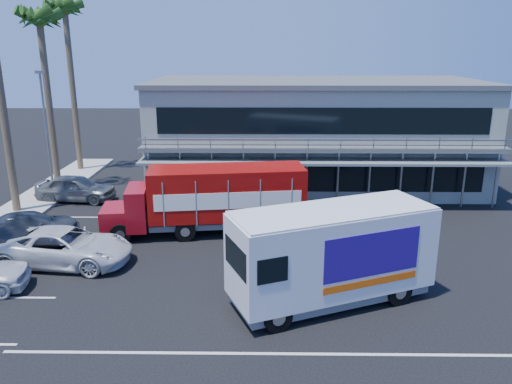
{
  "coord_description": "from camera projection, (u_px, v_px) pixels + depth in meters",
  "views": [
    {
      "loc": [
        -0.64,
        -19.92,
        9.5
      ],
      "look_at": [
        -0.96,
        4.68,
        2.3
      ],
      "focal_mm": 35.0,
      "sensor_mm": 36.0,
      "label": 1
    }
  ],
  "objects": [
    {
      "name": "curb_strip",
      "position": [
        4.0,
        223.0,
        27.7
      ],
      "size": [
        3.0,
        32.0,
        0.16
      ],
      "primitive_type": "cube",
      "color": "#A5A399",
      "rests_on": "ground"
    },
    {
      "name": "parked_car_b",
      "position": [
        4.0,
        243.0,
        22.85
      ],
      "size": [
        5.28,
        2.85,
        1.65
      ],
      "primitive_type": "imported",
      "rotation": [
        0.0,
        0.0,
        1.34
      ],
      "color": "black",
      "rests_on": "ground"
    },
    {
      "name": "parked_car_e",
      "position": [
        76.0,
        188.0,
        31.69
      ],
      "size": [
        5.12,
        2.52,
        1.68
      ],
      "primitive_type": "imported",
      "rotation": [
        0.0,
        0.0,
        1.46
      ],
      "color": "slate",
      "rests_on": "ground"
    },
    {
      "name": "white_van",
      "position": [
        332.0,
        254.0,
        18.75
      ],
      "size": [
        8.12,
        5.38,
        3.76
      ],
      "rotation": [
        0.0,
        0.0,
        0.39
      ],
      "color": "silver",
      "rests_on": "ground"
    },
    {
      "name": "parked_car_c",
      "position": [
        65.0,
        247.0,
        22.43
      ],
      "size": [
        6.2,
        3.36,
        1.65
      ],
      "primitive_type": "imported",
      "rotation": [
        0.0,
        0.0,
        1.46
      ],
      "color": "silver",
      "rests_on": "ground"
    },
    {
      "name": "palm_f",
      "position": [
        66.0,
        18.0,
        36.5
      ],
      "size": [
        2.8,
        2.8,
        13.25
      ],
      "color": "brown",
      "rests_on": "ground"
    },
    {
      "name": "building",
      "position": [
        314.0,
        133.0,
        35.05
      ],
      "size": [
        22.4,
        12.0,
        7.3
      ],
      "color": "gray",
      "rests_on": "ground"
    },
    {
      "name": "red_truck",
      "position": [
        213.0,
        197.0,
        25.98
      ],
      "size": [
        10.64,
        3.77,
        3.51
      ],
      "rotation": [
        0.0,
        0.0,
        0.13
      ],
      "color": "maroon",
      "rests_on": "ground"
    },
    {
      "name": "light_pole_far",
      "position": [
        46.0,
        129.0,
        31.25
      ],
      "size": [
        0.5,
        0.25,
        8.09
      ],
      "color": "gray",
      "rests_on": "ground"
    },
    {
      "name": "palm_e",
      "position": [
        40.0,
        29.0,
        31.47
      ],
      "size": [
        2.8,
        2.8,
        12.25
      ],
      "color": "brown",
      "rests_on": "ground"
    },
    {
      "name": "parked_car_d",
      "position": [
        31.0,
        225.0,
        25.58
      ],
      "size": [
        5.03,
        3.42,
        1.35
      ],
      "primitive_type": "imported",
      "rotation": [
        0.0,
        0.0,
        1.93
      ],
      "color": "#313841",
      "rests_on": "ground"
    },
    {
      "name": "ground",
      "position": [
        276.0,
        273.0,
        21.78
      ],
      "size": [
        120.0,
        120.0,
        0.0
      ],
      "primitive_type": "plane",
      "color": "black",
      "rests_on": "ground"
    }
  ]
}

